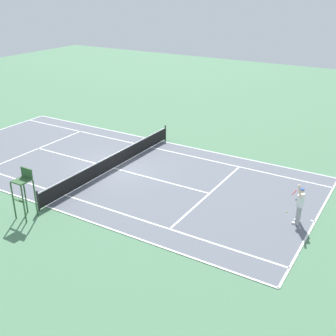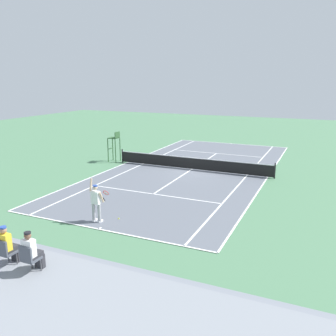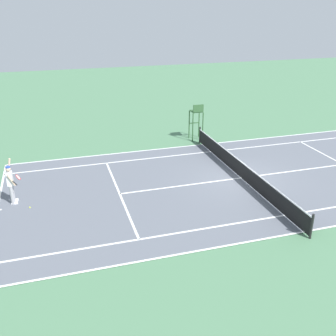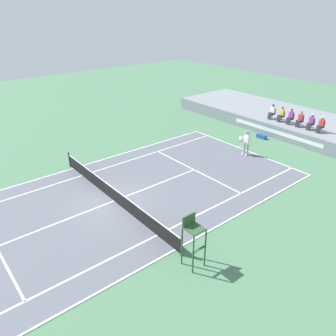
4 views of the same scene
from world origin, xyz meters
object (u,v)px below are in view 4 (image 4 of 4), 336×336
at_px(spectator_seated_2, 290,117).
at_px(tennis_player, 246,143).
at_px(spectator_seated_0, 272,112).
at_px(tennis_ball, 231,154).
at_px(equipment_bag, 261,136).
at_px(spectator_seated_3, 300,119).
at_px(spectator_seated_5, 321,125).
at_px(spectator_seated_4, 311,122).
at_px(umpire_chair, 193,235).
at_px(spectator_seated_1, 281,114).

xyz_separation_m(spectator_seated_2, tennis_player, (0.25, -6.04, -0.74)).
bearing_deg(tennis_player, spectator_seated_0, 109.01).
height_order(tennis_player, tennis_ball, tennis_player).
bearing_deg(equipment_bag, spectator_seated_3, 47.49).
distance_m(spectator_seated_5, tennis_ball, 7.65).
distance_m(spectator_seated_0, spectator_seated_5, 4.54).
xyz_separation_m(spectator_seated_0, spectator_seated_4, (3.69, 0.00, 0.00)).
bearing_deg(tennis_player, spectator_seated_2, 92.33).
height_order(spectator_seated_3, umpire_chair, umpire_chair).
height_order(spectator_seated_1, tennis_player, spectator_seated_1).
bearing_deg(spectator_seated_1, tennis_ball, -86.52).
relative_size(spectator_seated_1, spectator_seated_2, 1.00).
height_order(spectator_seated_4, umpire_chair, umpire_chair).
relative_size(spectator_seated_3, equipment_bag, 1.39).
bearing_deg(spectator_seated_2, umpire_chair, -69.85).
distance_m(spectator_seated_5, equipment_bag, 4.66).
bearing_deg(spectator_seated_3, equipment_bag, -132.51).
xyz_separation_m(spectator_seated_1, spectator_seated_4, (2.76, 0.00, 0.00)).
distance_m(spectator_seated_1, spectator_seated_4, 2.76).
bearing_deg(umpire_chair, tennis_player, 118.49).
bearing_deg(spectator_seated_2, tennis_ball, -94.19).
bearing_deg(tennis_ball, spectator_seated_2, 85.81).
distance_m(spectator_seated_0, spectator_seated_3, 2.72).
bearing_deg(equipment_bag, spectator_seated_4, 36.32).
xyz_separation_m(spectator_seated_2, spectator_seated_3, (0.89, 0.00, 0.00)).
distance_m(spectator_seated_4, spectator_seated_5, 0.85).
bearing_deg(umpire_chair, spectator_seated_3, 107.50).
height_order(spectator_seated_0, tennis_player, spectator_seated_0).
bearing_deg(tennis_player, equipment_bag, 109.31).
relative_size(spectator_seated_0, spectator_seated_4, 1.00).
bearing_deg(tennis_ball, spectator_seated_4, 70.79).
bearing_deg(spectator_seated_3, spectator_seated_1, 180.00).
xyz_separation_m(tennis_player, tennis_ball, (-0.74, -0.70, -0.96)).
distance_m(spectator_seated_3, equipment_bag, 3.35).
bearing_deg(tennis_player, umpire_chair, -61.51).
relative_size(spectator_seated_4, umpire_chair, 0.52).
distance_m(spectator_seated_1, spectator_seated_2, 0.90).
bearing_deg(spectator_seated_0, spectator_seated_3, 0.00).
xyz_separation_m(spectator_seated_5, tennis_ball, (-3.20, -6.74, -1.70)).
bearing_deg(spectator_seated_5, spectator_seated_0, 180.00).
bearing_deg(tennis_player, spectator_seated_3, 83.92).
xyz_separation_m(spectator_seated_2, tennis_ball, (-0.49, -6.74, -1.70)).
distance_m(umpire_chair, equipment_bag, 16.85).
distance_m(spectator_seated_3, umpire_chair, 18.07).
xyz_separation_m(tennis_ball, umpire_chair, (6.82, -10.50, 1.52)).
distance_m(spectator_seated_2, spectator_seated_4, 1.85).
xyz_separation_m(umpire_chair, equipment_bag, (-7.43, 15.06, -1.40)).
bearing_deg(tennis_player, spectator_seated_1, 100.78).
bearing_deg(tennis_player, tennis_ball, -136.51).
relative_size(spectator_seated_0, tennis_ball, 18.60).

